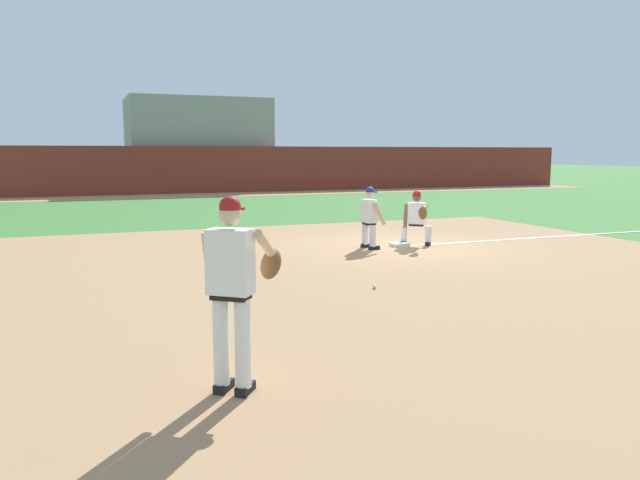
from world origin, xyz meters
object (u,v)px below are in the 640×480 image
first_baseman (417,216)px  first_base_bag (399,245)px  baseball (375,287)px  pitcher (234,283)px  baserunner (370,215)px

first_baseman → first_base_bag: bearing=-175.2°
first_base_bag → baseball: size_ratio=5.14×
pitcher → first_baseman: bearing=49.9°
first_base_bag → baserunner: baserunner is taller
first_base_bag → first_baseman: first_baseman is taller
baseball → pitcher: 4.92m
baseball → first_baseman: 5.16m
baseball → pitcher: size_ratio=0.04×
first_baseman → baserunner: (-1.29, -0.05, 0.06)m
baseball → pitcher: pitcher is taller
first_base_bag → pitcher: pitcher is taller
first_base_bag → first_baseman: (0.49, 0.04, 0.69)m
pitcher → baserunner: 9.11m
first_base_bag → baseball: bearing=-123.7°
baseball → baserunner: (1.86, 3.98, 0.76)m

